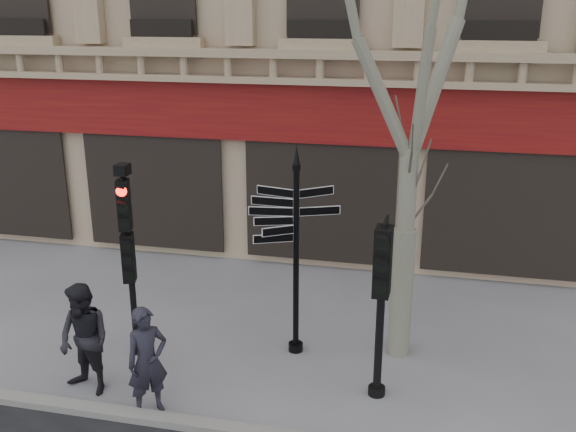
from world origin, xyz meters
name	(u,v)px	position (x,y,z in m)	size (l,w,h in m)	color
ground	(267,381)	(0.00, 0.00, 0.00)	(80.00, 80.00, 0.00)	slate
kerb	(242,431)	(0.00, -1.40, 0.06)	(80.00, 0.25, 0.12)	gray
fingerpost	(296,217)	(0.26, 1.07, 2.49)	(1.84, 1.84, 3.70)	black
traffic_signal_main	(128,238)	(-2.46, 0.41, 2.14)	(0.44, 0.37, 3.39)	black
traffic_signal_secondary	(382,280)	(1.77, 0.03, 1.95)	(0.48, 0.36, 2.79)	black
pedestrian_a	(147,361)	(-1.50, -1.15, 0.85)	(0.62, 0.41, 1.69)	#20202A
pedestrian_b	(84,340)	(-2.67, -0.86, 0.90)	(0.88, 0.68, 1.81)	black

